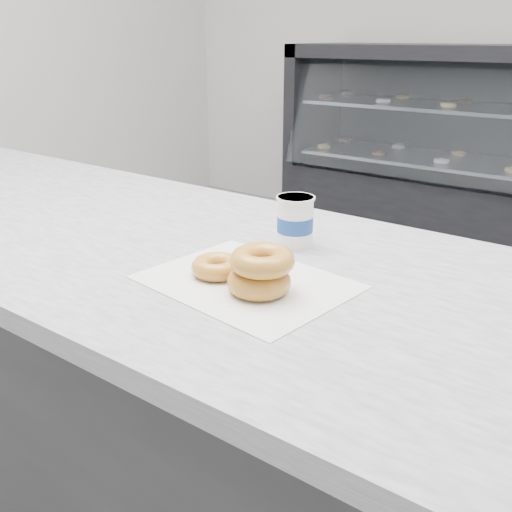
% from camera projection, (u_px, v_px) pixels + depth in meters
% --- Properties ---
extents(ground, '(5.00, 5.00, 0.00)m').
position_uv_depth(ground, '(285.00, 430.00, 2.01)').
color(ground, gray).
rests_on(ground, ground).
extents(counter, '(3.06, 0.76, 0.90)m').
position_uv_depth(counter, '(152.00, 405.00, 1.39)').
color(counter, '#333335').
rests_on(counter, ground).
extents(display_case, '(2.40, 0.74, 1.25)m').
position_uv_depth(display_case, '(482.00, 179.00, 3.42)').
color(display_case, black).
rests_on(display_case, ground).
extents(wax_paper, '(0.37, 0.30, 0.00)m').
position_uv_depth(wax_paper, '(247.00, 282.00, 0.98)').
color(wax_paper, silver).
rests_on(wax_paper, counter).
extents(donut_single, '(0.09, 0.09, 0.03)m').
position_uv_depth(donut_single, '(217.00, 267.00, 1.00)').
color(donut_single, gold).
rests_on(donut_single, wax_paper).
extents(donut_stack, '(0.15, 0.15, 0.07)m').
position_uv_depth(donut_stack, '(261.00, 271.00, 0.93)').
color(donut_stack, gold).
rests_on(donut_stack, wax_paper).
extents(coffee_cup, '(0.08, 0.08, 0.10)m').
position_uv_depth(coffee_cup, '(295.00, 221.00, 1.13)').
color(coffee_cup, white).
rests_on(coffee_cup, counter).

